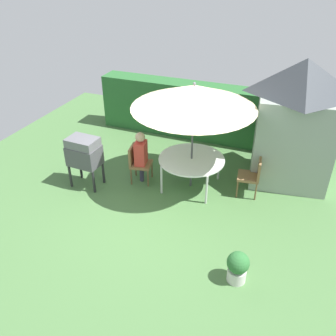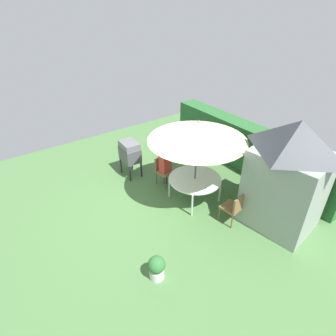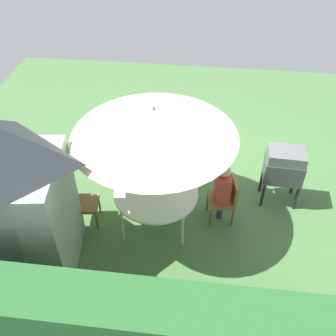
{
  "view_description": "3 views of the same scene",
  "coord_description": "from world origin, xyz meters",
  "views": [
    {
      "loc": [
        2.37,
        -5.74,
        4.72
      ],
      "look_at": [
        0.06,
        0.13,
        0.88
      ],
      "focal_mm": 38.49,
      "sensor_mm": 36.0,
      "label": 1
    },
    {
      "loc": [
        5.11,
        -3.49,
        5.09
      ],
      "look_at": [
        -0.18,
        0.34,
        1.04
      ],
      "focal_mm": 29.65,
      "sensor_mm": 36.0,
      "label": 2
    },
    {
      "loc": [
        -0.47,
        5.71,
        5.45
      ],
      "look_at": [
        0.13,
        0.67,
        1.08
      ],
      "focal_mm": 41.42,
      "sensor_mm": 36.0,
      "label": 3
    }
  ],
  "objects": [
    {
      "name": "ground_plane",
      "position": [
        0.0,
        0.0,
        0.0
      ],
      "size": [
        11.0,
        11.0,
        0.0
      ],
      "primitive_type": "plane",
      "color": "#47703D"
    },
    {
      "name": "hedge_backdrop",
      "position": [
        0.0,
        3.5,
        0.78
      ],
      "size": [
        6.45,
        0.68,
        1.55
      ],
      "color": "#28602D",
      "rests_on": "ground"
    },
    {
      "name": "garden_shed",
      "position": [
        2.31,
        2.08,
        1.46
      ],
      "size": [
        1.94,
        1.73,
        2.86
      ],
      "color": "gray",
      "rests_on": "ground"
    },
    {
      "name": "patio_table",
      "position": [
        0.31,
        0.93,
        0.69
      ],
      "size": [
        1.48,
        1.48,
        0.73
      ],
      "color": "white",
      "rests_on": "ground"
    },
    {
      "name": "patio_umbrella",
      "position": [
        0.31,
        0.93,
        2.18
      ],
      "size": [
        2.61,
        2.61,
        2.47
      ],
      "color": "#4C4C51",
      "rests_on": "ground"
    },
    {
      "name": "bbq_grill",
      "position": [
        -1.94,
        0.1,
        0.85
      ],
      "size": [
        0.72,
        0.53,
        1.2
      ],
      "color": "#47474C",
      "rests_on": "ground"
    },
    {
      "name": "chair_near_shed",
      "position": [
        -0.92,
        0.7,
        0.52
      ],
      "size": [
        0.54,
        0.54,
        0.9
      ],
      "color": "olive",
      "rests_on": "ground"
    },
    {
      "name": "chair_far_side",
      "position": [
        1.66,
        1.11,
        0.52
      ],
      "size": [
        0.52,
        0.52,
        0.9
      ],
      "color": "olive",
      "rests_on": "ground"
    },
    {
      "name": "potted_plant_by_shed",
      "position": [
        1.9,
        -1.45,
        0.31
      ],
      "size": [
        0.37,
        0.37,
        0.58
      ],
      "color": "silver",
      "rests_on": "ground"
    },
    {
      "name": "person_in_red",
      "position": [
        -0.84,
        0.71,
        0.78
      ],
      "size": [
        0.3,
        0.38,
        1.26
      ],
      "color": "#CC3D33",
      "rests_on": "ground"
    }
  ]
}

